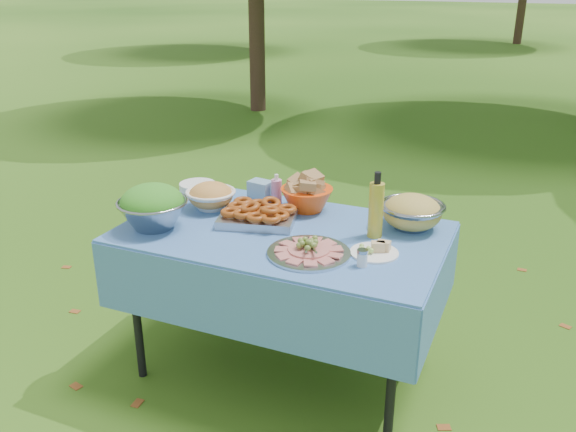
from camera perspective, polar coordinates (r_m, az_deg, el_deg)
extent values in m
plane|color=#103409|center=(3.17, -0.49, -14.11)|extent=(80.00, 80.00, 0.00)
cube|color=#84B7FE|center=(2.96, -0.51, -8.15)|extent=(1.46, 0.86, 0.76)
cylinder|color=white|center=(3.27, -8.45, 2.56)|extent=(0.25, 0.25, 0.06)
cube|color=#7AA4C6|center=(3.14, -2.58, 2.38)|extent=(0.13, 0.10, 0.10)
cylinder|color=pink|center=(3.09, -1.08, 2.55)|extent=(0.06, 0.06, 0.16)
cube|color=#A8A7AC|center=(2.87, -2.88, 0.14)|extent=(0.40, 0.33, 0.08)
cylinder|color=#B4B8BC|center=(2.55, 1.97, -2.77)|extent=(0.40, 0.40, 0.08)
cylinder|color=#AC9E28|center=(2.70, 8.25, 1.04)|extent=(0.08, 0.08, 0.30)
cylinder|color=white|center=(2.58, 8.10, -2.96)|extent=(0.21, 0.21, 0.06)
cylinder|color=silver|center=(2.47, 6.96, -3.91)|extent=(0.05, 0.05, 0.07)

